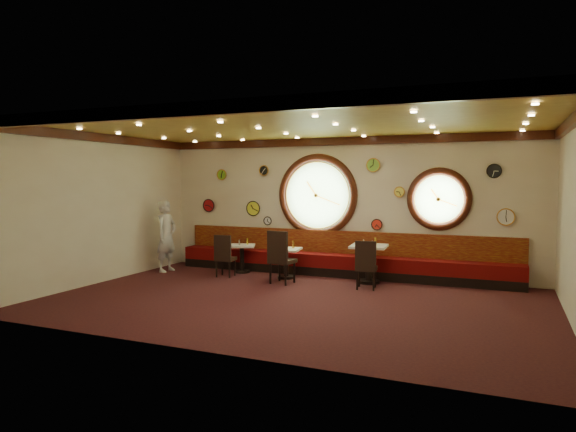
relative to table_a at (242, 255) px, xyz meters
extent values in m
cube|color=black|center=(2.24, -2.23, -0.42)|extent=(9.00, 6.00, 0.00)
cube|color=gold|center=(2.24, -2.23, 2.78)|extent=(9.00, 6.00, 0.02)
cube|color=beige|center=(2.24, 0.77, 1.18)|extent=(9.00, 0.02, 3.20)
cube|color=beige|center=(2.24, -5.23, 1.18)|extent=(9.00, 0.02, 3.20)
cube|color=beige|center=(-2.26, -2.23, 1.18)|extent=(0.02, 6.00, 3.20)
cube|color=#351309|center=(2.24, 0.72, 2.69)|extent=(9.00, 0.10, 0.18)
cube|color=#351309|center=(2.24, -5.18, 2.69)|extent=(9.00, 0.10, 0.18)
cube|color=#351309|center=(-2.21, -2.23, 2.69)|extent=(0.10, 6.00, 0.18)
cube|color=black|center=(2.24, 0.49, -0.32)|extent=(8.00, 0.55, 0.20)
cube|color=#550708|center=(2.24, 0.49, -0.07)|extent=(8.00, 0.55, 0.30)
cube|color=#5B0708|center=(2.24, 0.71, 0.33)|extent=(8.00, 0.10, 0.55)
cylinder|color=#97D37E|center=(1.64, 0.76, 1.43)|extent=(1.66, 0.02, 1.66)
torus|color=#351309|center=(1.64, 0.75, 1.43)|extent=(1.98, 0.18, 1.98)
torus|color=gold|center=(1.64, 0.72, 1.43)|extent=(1.61, 0.03, 1.61)
cylinder|color=#97D37E|center=(4.44, 0.76, 1.38)|extent=(1.10, 0.02, 1.10)
torus|color=#351309|center=(4.44, 0.75, 1.38)|extent=(1.38, 0.18, 1.38)
torus|color=gold|center=(4.44, 0.72, 1.38)|extent=(1.09, 0.03, 1.09)
cylinder|color=#76BB3A|center=(2.99, 0.73, 2.13)|extent=(0.30, 0.03, 0.30)
cylinder|color=white|center=(0.34, 0.73, 0.78)|extent=(0.20, 0.03, 0.20)
cylinder|color=red|center=(-1.36, 0.73, 1.13)|extent=(0.32, 0.03, 0.32)
cylinder|color=black|center=(5.54, 0.73, 1.98)|extent=(0.28, 0.03, 0.28)
cylinder|color=white|center=(5.79, 0.73, 1.03)|extent=(0.34, 0.03, 0.34)
cylinder|color=yellow|center=(-0.06, 0.73, 1.08)|extent=(0.36, 0.03, 0.36)
cylinder|color=red|center=(3.09, 0.73, 0.78)|extent=(0.24, 0.03, 0.24)
cylinder|color=#F2E650|center=(3.59, 0.73, 1.53)|extent=(0.22, 0.03, 0.22)
cylinder|color=#75BA25|center=(-0.96, 0.73, 1.93)|extent=(0.26, 0.03, 0.26)
cylinder|color=black|center=(0.24, 0.73, 2.03)|extent=(0.24, 0.03, 0.24)
cylinder|color=black|center=(0.00, 0.00, -0.39)|extent=(0.38, 0.38, 0.05)
cylinder|color=black|center=(0.00, 0.00, -0.09)|extent=(0.10, 0.10, 0.61)
cube|color=white|center=(0.00, 0.00, 0.22)|extent=(0.80, 0.80, 0.04)
cylinder|color=black|center=(1.26, -0.25, -0.39)|extent=(0.39, 0.39, 0.05)
cylinder|color=black|center=(1.26, -0.25, -0.09)|extent=(0.11, 0.11, 0.62)
cube|color=white|center=(1.26, -0.25, 0.24)|extent=(0.69, 0.69, 0.04)
cylinder|color=black|center=(3.11, -0.06, -0.39)|extent=(0.47, 0.47, 0.06)
cylinder|color=black|center=(3.11, -0.06, -0.01)|extent=(0.13, 0.13, 0.75)
cube|color=white|center=(3.11, -0.06, 0.38)|extent=(0.81, 0.81, 0.05)
cube|color=black|center=(-0.10, -0.60, -0.01)|extent=(0.45, 0.45, 0.07)
cube|color=black|center=(-0.08, -0.77, 0.29)|extent=(0.41, 0.10, 0.53)
cube|color=black|center=(1.41, -0.80, 0.06)|extent=(0.53, 0.53, 0.08)
cube|color=black|center=(1.38, -1.01, 0.41)|extent=(0.48, 0.12, 0.62)
cube|color=black|center=(3.21, -0.65, 0.00)|extent=(0.47, 0.47, 0.07)
cube|color=black|center=(3.23, -0.83, 0.31)|extent=(0.42, 0.11, 0.54)
cylinder|color=#BBBCC0|center=(-0.12, 0.09, 0.30)|extent=(0.04, 0.04, 0.11)
cylinder|color=silver|center=(1.21, -0.21, 0.31)|extent=(0.04, 0.04, 0.11)
cylinder|color=silver|center=(2.97, 0.00, 0.45)|extent=(0.04, 0.04, 0.10)
cylinder|color=silver|center=(-0.03, -0.07, 0.30)|extent=(0.04, 0.04, 0.11)
cylinder|color=silver|center=(1.27, -0.24, 0.31)|extent=(0.04, 0.04, 0.10)
cylinder|color=silver|center=(3.19, -0.08, 0.45)|extent=(0.04, 0.04, 0.10)
cylinder|color=gold|center=(0.09, 0.11, 0.32)|extent=(0.05, 0.05, 0.15)
cylinder|color=gold|center=(1.40, -0.17, 0.35)|extent=(0.06, 0.06, 0.18)
cylinder|color=gold|center=(3.24, -0.02, 0.48)|extent=(0.05, 0.05, 0.16)
imported|color=silver|center=(-1.76, -0.57, 0.44)|extent=(0.43, 0.64, 1.72)
camera|label=1|loc=(5.77, -10.78, 1.79)|focal=32.00mm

